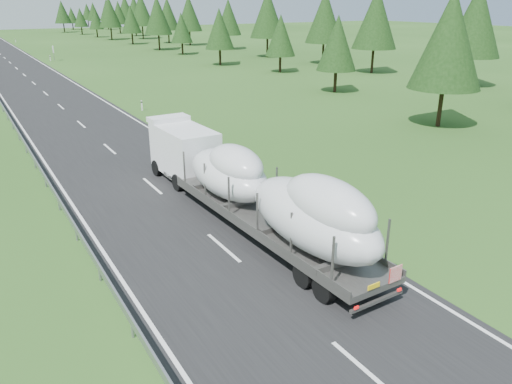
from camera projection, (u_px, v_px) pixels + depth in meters
ground at (224, 248)px, 21.65m from camera, size 400.00×400.00×0.00m
marker_posts at (5, 35)px, 148.94m from camera, size 0.13×350.08×1.00m
highway_sign at (53, 50)px, 88.64m from camera, size 0.08×0.90×2.60m
tree_line_right at (204, 17)px, 105.12m from camera, size 26.80×241.42×12.35m
boat_truck at (250, 184)px, 22.92m from camera, size 3.07×18.76×4.07m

